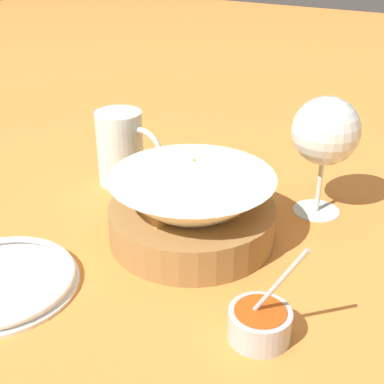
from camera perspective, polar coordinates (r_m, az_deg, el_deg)
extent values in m
plane|color=orange|center=(0.72, 3.29, -4.89)|extent=(4.00, 4.00, 0.00)
cylinder|color=olive|center=(0.71, 0.00, -3.20)|extent=(0.22, 0.22, 0.05)
cone|color=#EDE5C6|center=(0.70, 0.00, -1.59)|extent=(0.22, 0.22, 0.09)
cylinder|color=#3D842D|center=(0.71, 0.00, -3.03)|extent=(0.16, 0.16, 0.01)
pyramid|color=#CC8E42|center=(0.67, 3.59, -1.78)|extent=(0.05, 0.06, 0.05)
pyramid|color=#CC8E42|center=(0.73, 0.21, 1.38)|extent=(0.07, 0.09, 0.06)
pyramid|color=#CC8E42|center=(0.67, -3.28, -1.72)|extent=(0.07, 0.08, 0.06)
cylinder|color=#B7B7BC|center=(0.56, 7.22, -13.81)|extent=(0.07, 0.07, 0.03)
cylinder|color=#CC4C14|center=(0.56, 7.26, -13.35)|extent=(0.05, 0.05, 0.02)
cylinder|color=#B7B7BC|center=(0.53, 8.69, -10.14)|extent=(0.06, 0.01, 0.11)
cylinder|color=silver|center=(0.81, 13.11, -1.88)|extent=(0.07, 0.07, 0.00)
cylinder|color=silver|center=(0.79, 13.44, 0.82)|extent=(0.01, 0.01, 0.08)
sphere|color=silver|center=(0.75, 14.10, 6.35)|extent=(0.09, 0.09, 0.09)
sphere|color=#DBD17A|center=(0.76, 14.00, 5.52)|extent=(0.06, 0.06, 0.06)
cylinder|color=silver|center=(0.85, -7.66, 4.67)|extent=(0.07, 0.07, 0.12)
cylinder|color=#935119|center=(0.86, -7.60, 3.77)|extent=(0.06, 0.06, 0.09)
torus|color=silver|center=(0.83, -5.40, 4.29)|extent=(0.08, 0.01, 0.08)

